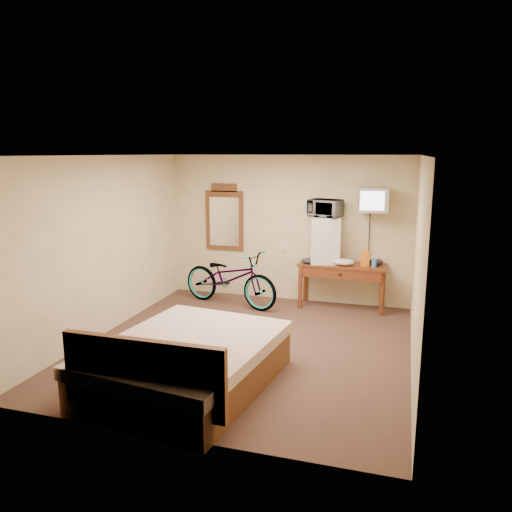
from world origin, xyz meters
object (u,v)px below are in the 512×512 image
(wall_mirror, at_px, (225,218))
(bicycle, at_px, (230,278))
(microwave, at_px, (325,208))
(crt_television, at_px, (373,200))
(desk, at_px, (342,271))
(bed, at_px, (185,363))
(mini_fridge, at_px, (324,240))
(blue_cup, at_px, (374,263))

(wall_mirror, distance_m, bicycle, 1.16)
(microwave, distance_m, crt_television, 0.77)
(desk, height_order, microwave, microwave)
(desk, xyz_separation_m, bicycle, (-1.82, -0.34, -0.16))
(microwave, bearing_deg, bicycle, -148.07)
(microwave, distance_m, wall_mirror, 1.85)
(crt_television, distance_m, wall_mirror, 2.62)
(bicycle, bearing_deg, crt_television, -66.21)
(crt_television, xyz_separation_m, bicycle, (-2.26, -0.37, -1.34))
(bed, bearing_deg, bicycle, 100.52)
(wall_mirror, distance_m, bed, 3.90)
(mini_fridge, distance_m, bed, 3.65)
(bicycle, bearing_deg, mini_fridge, -60.56)
(mini_fridge, bearing_deg, blue_cup, -8.58)
(desk, height_order, mini_fridge, mini_fridge)
(microwave, height_order, crt_television, crt_television)
(crt_television, relative_size, bicycle, 0.33)
(mini_fridge, height_order, wall_mirror, wall_mirror)
(microwave, bearing_deg, desk, 6.74)
(desk, relative_size, microwave, 2.80)
(blue_cup, relative_size, crt_television, 0.23)
(desk, distance_m, wall_mirror, 2.28)
(desk, xyz_separation_m, wall_mirror, (-2.14, 0.27, 0.76))
(mini_fridge, xyz_separation_m, bicycle, (-1.51, -0.40, -0.66))
(mini_fridge, distance_m, bicycle, 1.69)
(wall_mirror, relative_size, bed, 0.50)
(desk, bearing_deg, bicycle, -169.28)
(crt_television, xyz_separation_m, bed, (-1.70, -3.39, -1.52))
(bicycle, relative_size, bed, 0.76)
(mini_fridge, relative_size, bed, 0.32)
(mini_fridge, bearing_deg, desk, -10.25)
(blue_cup, distance_m, wall_mirror, 2.73)
(mini_fridge, xyz_separation_m, wall_mirror, (-1.82, 0.22, 0.27))
(mini_fridge, bearing_deg, crt_television, -2.50)
(mini_fridge, xyz_separation_m, crt_television, (0.75, -0.03, 0.68))
(bed, bearing_deg, crt_television, 63.35)
(mini_fridge, bearing_deg, wall_mirror, 173.20)
(bed, bearing_deg, microwave, 74.53)
(wall_mirror, xyz_separation_m, bicycle, (0.31, -0.62, -0.92))
(wall_mirror, height_order, bicycle, wall_mirror)
(desk, height_order, crt_television, crt_television)
(blue_cup, distance_m, bed, 3.78)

